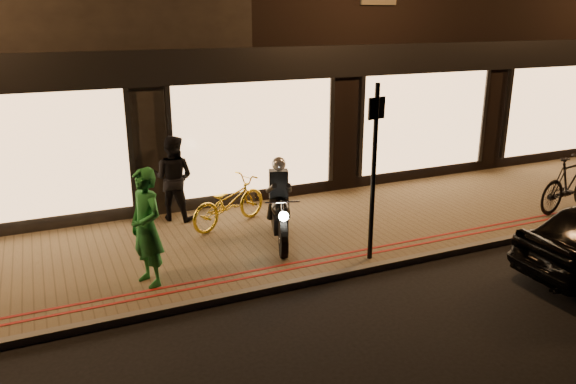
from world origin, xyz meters
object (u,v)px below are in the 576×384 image
object	(u,v)px
motorcycle	(280,210)
sign_post	(374,164)
person_green	(147,227)
bicycle_gold	(229,202)

from	to	relation	value
motorcycle	sign_post	size ratio (longest dim) A/B	0.63
motorcycle	sign_post	xyz separation A→B (m)	(1.13, -1.32, 1.06)
sign_post	person_green	world-z (taller)	sign_post
motorcycle	person_green	bearing A→B (deg)	-145.84
sign_post	person_green	size ratio (longest dim) A/B	1.61
bicycle_gold	person_green	size ratio (longest dim) A/B	0.98
sign_post	motorcycle	bearing A→B (deg)	130.62
sign_post	bicycle_gold	size ratio (longest dim) A/B	1.64
bicycle_gold	person_green	bearing A→B (deg)	111.17
sign_post	bicycle_gold	world-z (taller)	sign_post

